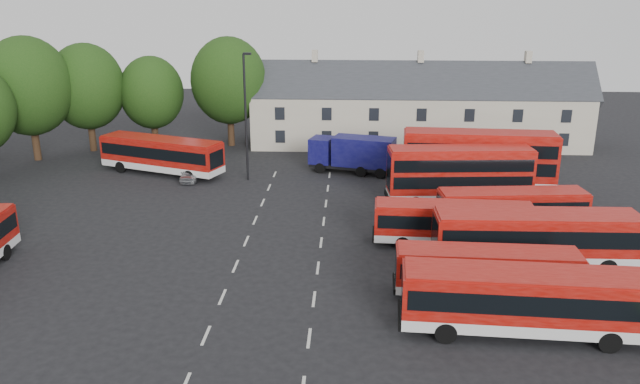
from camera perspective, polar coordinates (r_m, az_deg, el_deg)
The scene contains 15 objects.
ground at distance 40.10m, azimuth -7.23°, elevation -5.56°, with size 140.00×140.00×0.00m, color black.
lane_markings at distance 41.58m, azimuth -3.35°, elevation -4.56°, with size 5.15×33.80×0.01m.
treeline at distance 62.71m, azimuth -23.51°, elevation 7.98°, with size 29.92×32.59×12.01m.
terrace_houses at distance 67.67m, azimuth 8.96°, elevation 7.42°, with size 35.70×7.13×10.06m.
bus_row_a at distance 31.58m, azimuth 18.20°, elevation -9.15°, with size 11.73×3.35×3.28m.
bus_row_b at distance 34.84m, azimuth 15.02°, elevation -6.82°, with size 9.81×2.62×2.75m.
bus_row_c at distance 39.31m, azimuth 19.19°, elevation -3.72°, with size 12.09×2.94×3.41m.
bus_row_d at distance 41.23m, azimuth 12.09°, elevation -2.58°, with size 10.24×2.78×2.87m.
bus_row_e at distance 45.02m, azimuth 17.15°, elevation -1.25°, with size 10.28×3.27×2.86m.
bus_dd_south at distance 49.32m, azimuth 12.64°, elevation 1.80°, with size 11.17×3.38×4.51m.
bus_dd_north at distance 52.84m, azimuth 14.30°, elevation 3.07°, with size 12.44×3.64×5.03m.
bus_north at distance 58.18m, azimuth -14.31°, elevation 3.51°, with size 11.89×6.61×3.31m.
box_truck at distance 56.85m, azimuth 3.07°, elevation 3.61°, with size 8.05×4.32×3.36m.
silver_car at distance 55.98m, azimuth -11.77°, elevation 1.68°, with size 1.47×3.66×1.25m, color #AEB1B6.
lamppost at distance 54.05m, azimuth -6.79°, elevation 7.11°, with size 0.77×0.36×11.04m.
Camera 1 is at (6.82, -36.22, 15.80)m, focal length 35.00 mm.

